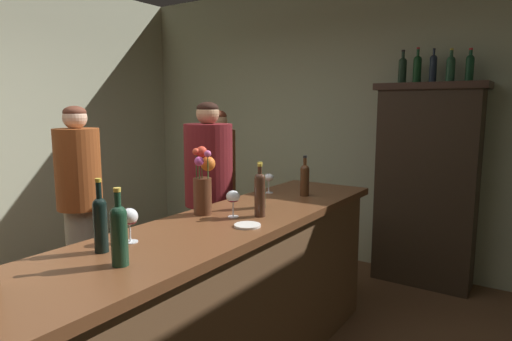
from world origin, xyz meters
TOP-DOWN VIEW (x-y plane):
  - wall_back at (0.00, 2.88)m, footprint 4.94×0.12m
  - bar_counter at (0.56, 0.18)m, footprint 0.66×3.19m
  - display_cabinet at (1.14, 2.60)m, footprint 0.93×0.38m
  - wine_bottle_chardonnay at (0.43, -0.34)m, footprint 0.06×0.06m
  - wine_bottle_malbec at (0.63, -0.40)m, footprint 0.07×0.07m
  - wine_bottle_pinot at (0.55, 0.75)m, footprint 0.07×0.07m
  - wine_bottle_syrah at (0.67, 0.56)m, footprint 0.06×0.06m
  - wine_bottle_rose at (0.61, 1.23)m, footprint 0.06×0.06m
  - wine_glass_front at (0.43, -0.18)m, footprint 0.08×0.08m
  - wine_glass_mid at (0.35, 1.17)m, footprint 0.07×0.07m
  - wine_glass_rear at (0.55, 0.47)m, footprint 0.08×0.08m
  - flower_arrangement at (0.36, 0.42)m, footprint 0.12×0.14m
  - cheese_plate at (0.73, 0.35)m, footprint 0.14×0.14m
  - display_bottle_left at (0.88, 2.60)m, footprint 0.07×0.07m
  - display_bottle_midleft at (1.01, 2.60)m, footprint 0.07×0.07m
  - display_bottle_center at (1.14, 2.60)m, footprint 0.06×0.06m
  - display_bottle_midright at (1.28, 2.60)m, footprint 0.07×0.07m
  - display_bottle_right at (1.43, 2.60)m, footprint 0.07×0.07m
  - patron_by_cabinet at (-0.47, 1.58)m, footprint 0.33×0.33m
  - patron_in_navy at (-0.91, 0.45)m, footprint 0.34×0.34m
  - patron_near_entrance at (-0.12, 1.05)m, footprint 0.37×0.37m

SIDE VIEW (x-z plane):
  - bar_counter at x=0.56m, z-range 0.00..1.01m
  - patron_by_cabinet at x=-0.47m, z-range 0.08..1.69m
  - patron_in_navy at x=-0.91m, z-range 0.08..1.72m
  - patron_near_entrance at x=-0.12m, z-range 0.08..1.75m
  - display_cabinet at x=1.14m, z-range 0.04..1.88m
  - cheese_plate at x=0.73m, z-range 1.00..1.02m
  - wine_glass_mid at x=0.35m, z-range 1.04..1.19m
  - wine_glass_rear at x=0.55m, z-range 1.04..1.20m
  - wine_glass_front at x=0.43m, z-range 1.04..1.20m
  - wine_bottle_rose at x=0.61m, z-range 0.99..1.28m
  - wine_bottle_pinot at x=0.55m, z-range 0.99..1.28m
  - wine_bottle_chardonnay at x=0.43m, z-range 0.98..1.31m
  - wine_bottle_malbec at x=0.63m, z-range 0.99..1.30m
  - wine_bottle_syrah at x=0.67m, z-range 0.99..1.30m
  - flower_arrangement at x=0.36m, z-range 0.98..1.39m
  - wall_back at x=0.00m, z-range 0.00..2.95m
  - display_bottle_midright at x=1.28m, z-range 1.82..2.11m
  - display_bottle_right at x=1.43m, z-range 1.83..2.10m
  - display_bottle_left at x=0.88m, z-range 1.82..2.12m
  - display_bottle_center at x=1.14m, z-range 1.83..2.12m
  - display_bottle_midleft at x=1.01m, z-range 1.82..2.13m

